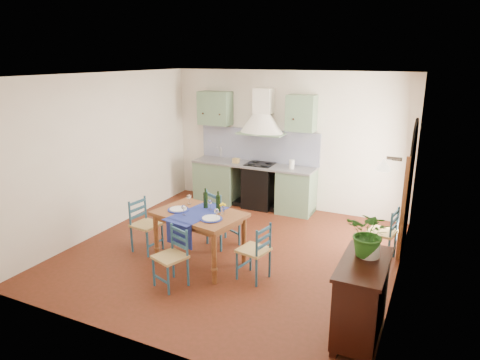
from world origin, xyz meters
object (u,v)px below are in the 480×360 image
dining_table (199,219)px  potted_plant (370,234)px  chair_near (172,257)px  sideboard (361,297)px

dining_table → potted_plant: bearing=-13.9°
potted_plant → dining_table: bearing=166.1°
dining_table → chair_near: (-0.01, -0.73, -0.30)m
sideboard → dining_table: bearing=162.6°
sideboard → potted_plant: 0.71m
dining_table → chair_near: 0.79m
sideboard → potted_plant: potted_plant is taller
chair_near → sideboard: bearing=-1.3°
chair_near → dining_table: bearing=89.5°
dining_table → potted_plant: 2.66m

